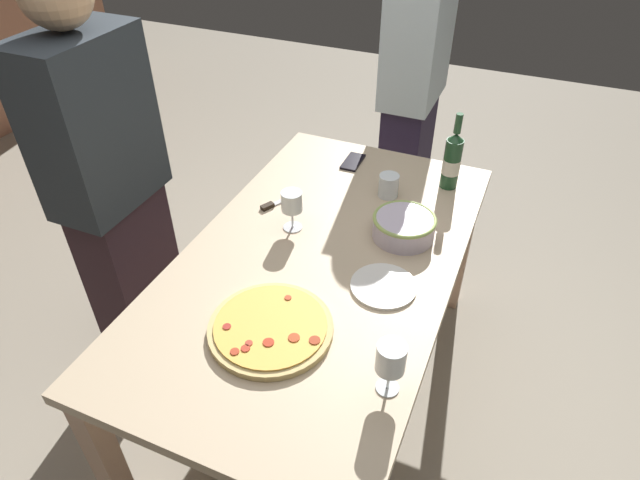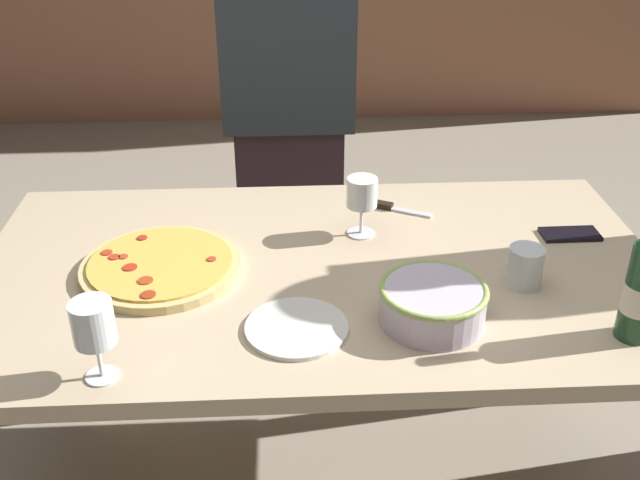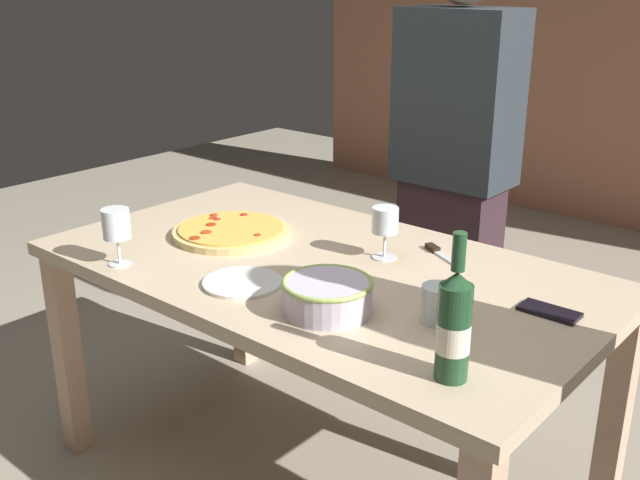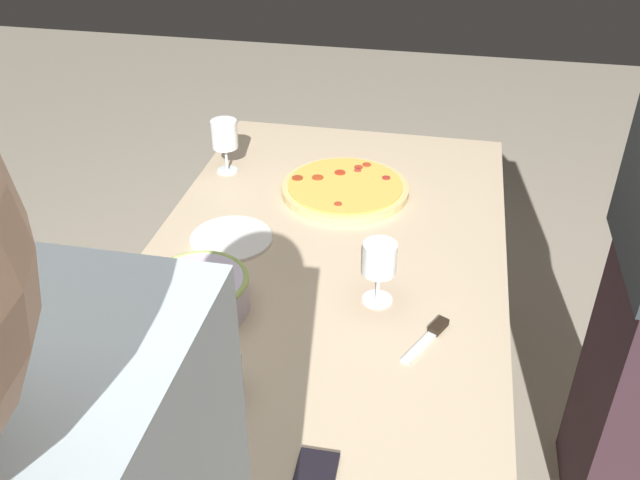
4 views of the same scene
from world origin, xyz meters
name	(u,v)px [view 1 (image 1 of 4)]	position (x,y,z in m)	size (l,w,h in m)	color
ground_plane	(320,391)	(0.00, 0.00, 0.00)	(8.00, 8.00, 0.00)	gray
dining_table	(320,277)	(0.00, 0.00, 0.66)	(1.60, 0.90, 0.75)	#C5AD8C
pizza	(270,327)	(-0.37, 0.00, 0.76)	(0.37, 0.37, 0.03)	#D2B773
serving_bowl	(404,226)	(0.22, -0.23, 0.80)	(0.22, 0.22, 0.08)	silver
wine_bottle	(452,160)	(0.61, -0.30, 0.87)	(0.07, 0.07, 0.32)	#1E4425
wine_glass_near_pizza	(391,359)	(-0.43, -0.37, 0.87)	(0.08, 0.08, 0.16)	white
wine_glass_by_bottle	(292,203)	(0.11, 0.16, 0.86)	(0.08, 0.08, 0.15)	white
cup_amber	(389,186)	(0.45, -0.10, 0.80)	(0.08, 0.08, 0.09)	white
side_plate	(383,286)	(-0.06, -0.25, 0.76)	(0.21, 0.21, 0.01)	white
cell_phone	(353,162)	(0.63, 0.12, 0.76)	(0.07, 0.14, 0.01)	black
pizza_knife	(274,204)	(0.21, 0.28, 0.76)	(0.15, 0.09, 0.02)	silver
person_host	(112,193)	(-0.06, 0.81, 0.83)	(0.41, 0.24, 1.64)	#322027
person_guest_left	(412,94)	(1.21, 0.02, 0.85)	(0.44, 0.24, 1.69)	#241C32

